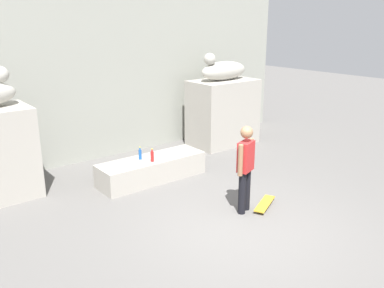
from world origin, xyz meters
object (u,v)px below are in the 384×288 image
(skateboard, at_px, (265,204))
(skater, at_px, (245,165))
(bottle_blue, at_px, (140,154))
(bottle_red, at_px, (152,156))
(statue_reclining_right, at_px, (223,70))

(skateboard, bearing_deg, skater, 138.79)
(bottle_blue, bearing_deg, bottle_red, -65.66)
(bottle_red, bearing_deg, statue_reclining_right, 22.11)
(skateboard, bearing_deg, statue_reclining_right, 32.78)
(skater, height_order, bottle_blue, skater)
(bottle_red, height_order, bottle_blue, bottle_red)
(statue_reclining_right, relative_size, skater, 0.97)
(statue_reclining_right, xyz_separation_m, bottle_blue, (-3.37, -1.03, -1.51))
(skater, relative_size, skateboard, 2.07)
(bottle_blue, bearing_deg, skateboard, -66.02)
(skater, bearing_deg, skateboard, -35.04)
(statue_reclining_right, bearing_deg, bottle_blue, 14.31)
(skater, bearing_deg, statue_reclining_right, 33.13)
(statue_reclining_right, distance_m, skateboard, 4.76)
(skateboard, bearing_deg, bottle_red, 87.59)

